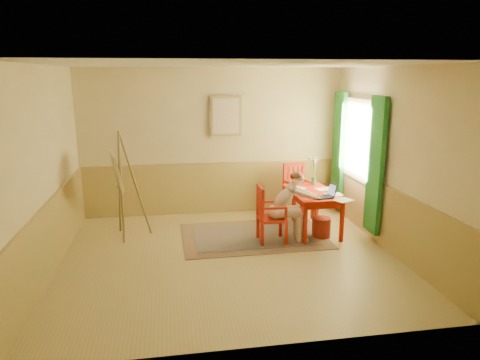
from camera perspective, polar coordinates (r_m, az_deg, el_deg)
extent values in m
cube|color=tan|center=(6.67, -1.37, -10.08)|extent=(5.00, 4.50, 0.02)
cube|color=white|center=(6.11, -1.52, 14.91)|extent=(5.00, 4.50, 0.02)
cube|color=#D0B67F|center=(8.45, -3.58, 4.94)|extent=(5.00, 0.02, 2.80)
cube|color=#D0B67F|center=(4.09, 2.97, -4.54)|extent=(5.00, 0.02, 2.80)
cube|color=#D0B67F|center=(6.41, -24.27, 0.95)|extent=(0.02, 4.50, 2.80)
cube|color=#D0B67F|center=(7.03, 19.27, 2.44)|extent=(0.02, 4.50, 2.80)
cube|color=tan|center=(8.60, -3.47, -1.02)|extent=(5.00, 0.04, 1.00)
cube|color=tan|center=(6.64, -23.26, -6.64)|extent=(0.04, 4.50, 1.00)
cube|color=tan|center=(7.24, 18.50, -4.57)|extent=(0.04, 4.50, 1.00)
cube|color=white|center=(7.96, 15.36, 5.04)|extent=(0.02, 1.00, 1.30)
cube|color=tan|center=(7.95, 15.23, 5.04)|extent=(0.03, 1.12, 1.42)
cube|color=#258B3D|center=(7.29, 17.23, 1.76)|extent=(0.08, 0.45, 2.20)
cube|color=#258B3D|center=(8.69, 12.70, 3.87)|extent=(0.08, 0.45, 2.20)
cube|color=tan|center=(8.37, -1.87, 8.33)|extent=(0.60, 0.04, 0.76)
cube|color=beige|center=(8.35, -1.85, 8.31)|extent=(0.50, 0.02, 0.66)
cube|color=#8C7251|center=(7.48, 1.81, -7.28)|extent=(2.42, 1.63, 0.01)
cube|color=black|center=(7.47, 1.81, -7.22)|extent=(2.01, 1.22, 0.01)
cube|color=#B61907|center=(7.57, 9.40, -1.65)|extent=(0.76, 1.22, 0.04)
cube|color=#B61907|center=(7.59, 9.38, -2.16)|extent=(0.66, 1.12, 0.10)
cube|color=#B61907|center=(7.08, 8.48, -5.76)|extent=(0.06, 0.06, 0.68)
cube|color=#B61907|center=(7.31, 13.12, -5.35)|extent=(0.06, 0.06, 0.68)
cube|color=#B61907|center=(8.08, 5.85, -3.23)|extent=(0.06, 0.06, 0.68)
cube|color=#B61907|center=(8.28, 9.99, -2.95)|extent=(0.06, 0.06, 0.68)
cube|color=#B61907|center=(7.11, 4.17, -5.01)|extent=(0.44, 0.42, 0.04)
cube|color=#B61907|center=(6.97, 2.92, -7.23)|extent=(0.05, 0.05, 0.38)
cube|color=#B61907|center=(7.06, 6.02, -7.02)|extent=(0.05, 0.05, 0.38)
cube|color=#B61907|center=(7.31, 2.32, -6.22)|extent=(0.05, 0.05, 0.38)
cube|color=#B61907|center=(7.40, 5.28, -6.04)|extent=(0.05, 0.05, 0.38)
cube|color=#B61907|center=(6.81, 2.97, -3.35)|extent=(0.05, 0.05, 0.52)
cube|color=#B61907|center=(7.16, 2.36, -2.50)|extent=(0.05, 0.05, 0.52)
cube|color=#B61907|center=(6.92, 2.68, -1.08)|extent=(0.05, 0.42, 0.06)
cube|color=#B61907|center=(6.90, 2.82, -3.25)|extent=(0.03, 0.04, 0.42)
cube|color=#B61907|center=(6.99, 2.66, -3.03)|extent=(0.03, 0.04, 0.42)
cube|color=#B61907|center=(7.08, 2.50, -2.81)|extent=(0.03, 0.04, 0.42)
cube|color=#B61907|center=(6.87, 4.55, -3.69)|extent=(0.39, 0.04, 0.03)
cube|color=#B61907|center=(6.95, 6.01, -4.42)|extent=(0.04, 0.04, 0.21)
cube|color=#B61907|center=(7.21, 3.86, -2.83)|extent=(0.39, 0.04, 0.03)
cube|color=#B61907|center=(7.29, 5.26, -3.54)|extent=(0.04, 0.04, 0.21)
cube|color=#B61907|center=(8.41, 7.61, -1.92)|extent=(0.53, 0.55, 0.05)
cube|color=#B61907|center=(8.56, 5.73, -3.18)|extent=(0.06, 0.06, 0.41)
cube|color=#B61907|center=(8.21, 7.01, -3.96)|extent=(0.06, 0.06, 0.41)
cube|color=#B61907|center=(8.74, 8.08, -2.90)|extent=(0.06, 0.06, 0.41)
cube|color=#B61907|center=(8.39, 9.43, -3.65)|extent=(0.06, 0.06, 0.41)
cube|color=#B61907|center=(8.43, 5.82, 0.29)|extent=(0.06, 0.06, 0.56)
cube|color=#B61907|center=(8.60, 8.20, 0.50)|extent=(0.06, 0.06, 0.56)
cube|color=#B61907|center=(8.46, 7.07, 2.04)|extent=(0.45, 0.14, 0.06)
cube|color=#B61907|center=(8.47, 6.40, 0.24)|extent=(0.05, 0.04, 0.46)
cube|color=#B61907|center=(8.52, 7.02, 0.29)|extent=(0.05, 0.04, 0.46)
cube|color=#B61907|center=(8.56, 7.62, 0.35)|extent=(0.05, 0.04, 0.46)
cube|color=#B61907|center=(8.26, 6.45, -0.40)|extent=(0.12, 0.42, 0.04)
cube|color=#B61907|center=(8.11, 7.06, -1.49)|extent=(0.05, 0.05, 0.22)
cube|color=#B61907|center=(8.44, 8.86, -0.17)|extent=(0.12, 0.42, 0.04)
cube|color=#B61907|center=(8.30, 9.49, -1.23)|extent=(0.05, 0.05, 0.22)
ellipsoid|color=beige|center=(7.09, 4.58, -4.14)|extent=(0.26, 0.33, 0.21)
cylinder|color=beige|center=(7.06, 6.28, -4.33)|extent=(0.41, 0.15, 0.15)
cylinder|color=beige|center=(7.21, 5.93, -3.93)|extent=(0.41, 0.15, 0.15)
cylinder|color=beige|center=(7.19, 7.73, -6.08)|extent=(0.11, 0.11, 0.47)
cylinder|color=beige|center=(7.34, 7.36, -5.65)|extent=(0.11, 0.11, 0.47)
cube|color=beige|center=(7.29, 8.12, -7.74)|extent=(0.19, 0.08, 0.07)
cube|color=beige|center=(7.44, 7.74, -7.29)|extent=(0.19, 0.08, 0.07)
ellipsoid|color=beige|center=(7.06, 5.70, -2.49)|extent=(0.45, 0.27, 0.49)
ellipsoid|color=beige|center=(7.05, 6.82, -1.05)|extent=(0.19, 0.28, 0.17)
sphere|color=beige|center=(7.04, 7.62, 0.17)|extent=(0.19, 0.19, 0.18)
ellipsoid|color=#612817|center=(7.02, 7.48, 0.59)|extent=(0.17, 0.18, 0.13)
sphere|color=#612817|center=(7.00, 6.90, 0.49)|extent=(0.10, 0.10, 0.10)
cylinder|color=beige|center=(6.96, 7.81, -1.70)|extent=(0.21, 0.10, 0.14)
cylinder|color=beige|center=(7.06, 9.36, -2.18)|extent=(0.28, 0.13, 0.16)
sphere|color=beige|center=(6.99, 8.51, -1.93)|extent=(0.08, 0.08, 0.08)
sphere|color=beige|center=(7.14, 10.19, -2.43)|extent=(0.07, 0.07, 0.07)
cylinder|color=beige|center=(7.21, 7.18, -1.14)|extent=(0.21, 0.10, 0.14)
cylinder|color=beige|center=(7.27, 8.78, -1.69)|extent=(0.28, 0.13, 0.16)
sphere|color=beige|center=(7.25, 7.82, -1.32)|extent=(0.08, 0.08, 0.08)
sphere|color=beige|center=(7.30, 9.73, -2.05)|extent=(0.07, 0.07, 0.07)
cube|color=#1E2338|center=(7.24, 10.71, -2.19)|extent=(0.34, 0.27, 0.02)
cube|color=#2D3342|center=(7.24, 10.71, -2.17)|extent=(0.29, 0.21, 0.00)
cube|color=#1E2338|center=(7.30, 11.95, -1.24)|extent=(0.10, 0.22, 0.20)
cube|color=#99BFF2|center=(7.30, 11.88, -1.28)|extent=(0.08, 0.18, 0.16)
cube|color=white|center=(7.15, 13.38, -2.58)|extent=(0.35, 0.31, 0.00)
cube|color=white|center=(7.77, 10.90, -1.16)|extent=(0.31, 0.23, 0.00)
cube|color=white|center=(7.72, 7.52, -1.11)|extent=(0.35, 0.33, 0.00)
cube|color=white|center=(7.46, 12.09, -1.84)|extent=(0.29, 0.21, 0.00)
cylinder|color=#3F724C|center=(8.04, 9.55, -0.11)|extent=(0.09, 0.09, 0.14)
cylinder|color=#3F7233|center=(8.03, 9.31, 1.54)|extent=(0.07, 0.10, 0.36)
sphere|color=#728CD8|center=(8.03, 9.06, 2.84)|extent=(0.06, 0.06, 0.05)
cylinder|color=#3F7233|center=(7.95, 9.58, 1.48)|extent=(0.04, 0.08, 0.38)
sphere|color=pink|center=(7.88, 9.60, 2.75)|extent=(0.04, 0.04, 0.04)
cylinder|color=#3F7233|center=(8.02, 9.61, 1.22)|extent=(0.02, 0.04, 0.28)
sphere|color=pink|center=(8.01, 9.66, 2.20)|extent=(0.05, 0.05, 0.04)
cylinder|color=#3F7233|center=(7.94, 9.59, 1.36)|extent=(0.05, 0.11, 0.35)
sphere|color=#728CD8|center=(7.85, 9.62, 2.51)|extent=(0.05, 0.05, 0.05)
cylinder|color=#3F7233|center=(8.04, 9.73, 1.36)|extent=(0.07, 0.08, 0.31)
sphere|color=pink|center=(8.06, 9.89, 2.49)|extent=(0.05, 0.05, 0.04)
cylinder|color=#3F7233|center=(8.02, 9.67, 1.36)|extent=(0.04, 0.05, 0.32)
sphere|color=pink|center=(8.01, 9.78, 2.49)|extent=(0.05, 0.05, 0.04)
cylinder|color=#3F7233|center=(8.04, 9.69, 1.54)|extent=(0.06, 0.09, 0.36)
sphere|color=#728CD8|center=(8.05, 9.81, 2.84)|extent=(0.05, 0.05, 0.04)
cylinder|color=#AB3826|center=(7.51, 10.53, -6.10)|extent=(0.32, 0.32, 0.34)
cylinder|color=olive|center=(7.32, -15.19, -0.93)|extent=(0.05, 0.33, 1.79)
cylinder|color=olive|center=(7.60, -15.42, -0.41)|extent=(0.15, 0.32, 1.79)
cylinder|color=olive|center=(7.48, -13.47, -0.51)|extent=(0.47, 0.13, 1.79)
cylinder|color=olive|center=(7.48, -15.46, -1.22)|extent=(0.13, 0.50, 0.03)
cube|color=olive|center=(7.48, -15.02, -1.18)|extent=(0.16, 0.54, 0.03)
cube|color=tan|center=(7.40, -15.79, 1.12)|extent=(0.29, 0.80, 0.60)
cube|color=beige|center=(7.40, -15.64, 1.13)|extent=(0.24, 0.72, 0.52)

